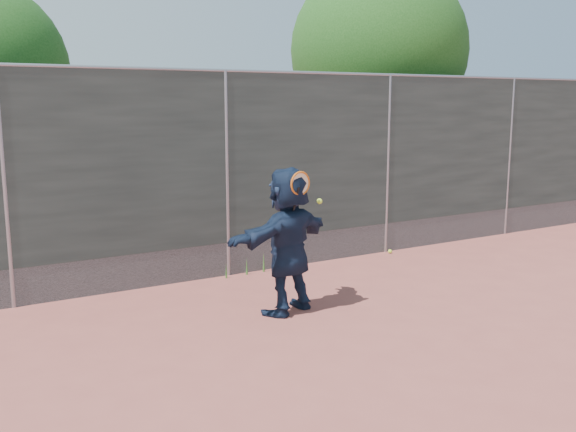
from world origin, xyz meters
TOP-DOWN VIEW (x-y plane):
  - ground at (0.00, 0.00)m, footprint 80.00×80.00m
  - player at (-0.08, 1.60)m, footprint 1.76×1.04m
  - ball_ground at (2.99, 3.35)m, footprint 0.07×0.07m
  - fence at (-0.00, 3.50)m, footprint 20.00×0.06m
  - swing_action at (-0.01, 1.40)m, footprint 0.49×0.13m
  - tree_right at (4.68, 5.75)m, footprint 3.78×3.60m
  - weed_clump at (0.29, 3.38)m, footprint 0.68×0.07m

SIDE VIEW (x-z plane):
  - ground at x=0.00m, z-range 0.00..0.00m
  - ball_ground at x=2.99m, z-range 0.00..0.07m
  - weed_clump at x=0.29m, z-range -0.02..0.28m
  - player at x=-0.08m, z-range 0.00..1.80m
  - swing_action at x=-0.01m, z-range 1.32..1.83m
  - fence at x=0.00m, z-range 0.07..3.09m
  - tree_right at x=4.68m, z-range 0.80..6.19m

